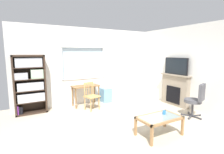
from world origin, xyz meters
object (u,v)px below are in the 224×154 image
bookshelf (30,83)px  wooden_chair (91,96)px  desk_under_window (86,89)px  tv (176,66)px  coffee_table (159,120)px  fireplace (175,90)px  office_chair (196,99)px  plastic_drawer_unit (106,95)px  sippy_cup (164,112)px

bookshelf → wooden_chair: 1.92m
desk_under_window → tv: bearing=-29.4°
tv → coffee_table: size_ratio=0.95×
fireplace → tv: 0.84m
office_chair → coffee_table: 1.73m
plastic_drawer_unit → sippy_cup: bearing=-89.7°
fireplace → tv: size_ratio=1.25×
bookshelf → tv: size_ratio=1.93×
plastic_drawer_unit → coffee_table: bearing=-93.8°
desk_under_window → wooden_chair: wooden_chair is taller
bookshelf → plastic_drawer_unit: bookshelf is taller
plastic_drawer_unit → fireplace: (1.93, -1.60, 0.29)m
coffee_table → sippy_cup: size_ratio=10.87×
desk_under_window → wooden_chair: 0.53m
bookshelf → office_chair: (4.09, -2.77, -0.40)m
office_chair → coffee_table: office_chair is taller
desk_under_window → office_chair: size_ratio=0.94×
bookshelf → office_chair: size_ratio=1.80×
fireplace → tv: tv is taller
bookshelf → plastic_drawer_unit: (2.58, -0.06, -0.69)m
desk_under_window → coffee_table: (0.63, -2.93, -0.23)m
sippy_cup → fireplace: bearing=34.5°
bookshelf → office_chair: bookshelf is taller
coffee_table → sippy_cup: bearing=16.5°
sippy_cup → coffee_table: bearing=-163.5°
bookshelf → wooden_chair: bookshelf is taller
fireplace → sippy_cup: (-1.92, -1.32, -0.07)m
tv → wooden_chair: bearing=159.4°
fireplace → coffee_table: (-2.13, -1.38, -0.19)m
bookshelf → fireplace: bearing=-20.1°
tv → plastic_drawer_unit: bearing=140.2°
wooden_chair → office_chair: size_ratio=0.90×
tv → bookshelf: bearing=159.8°
tv → coffee_table: bearing=-146.8°
bookshelf → fireplace: bookshelf is taller
bookshelf → wooden_chair: size_ratio=2.00×
desk_under_window → fireplace: fireplace is taller
fireplace → sippy_cup: bearing=-145.5°
bookshelf → desk_under_window: 1.79m
plastic_drawer_unit → office_chair: (1.51, -2.71, 0.29)m
wooden_chair → office_chair: (2.34, -2.14, 0.09)m
bookshelf → fireplace: (4.52, -1.65, -0.40)m
plastic_drawer_unit → desk_under_window: bearing=-176.5°
desk_under_window → wooden_chair: (-0.01, -0.52, -0.14)m
tv → coffee_table: (-2.11, -1.38, -1.03)m
bookshelf → coffee_table: bookshelf is taller
fireplace → desk_under_window: bearing=150.7°
wooden_chair → coffee_table: 2.50m
wooden_chair → tv: size_ratio=0.97×
office_chair → sippy_cup: size_ratio=11.11×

